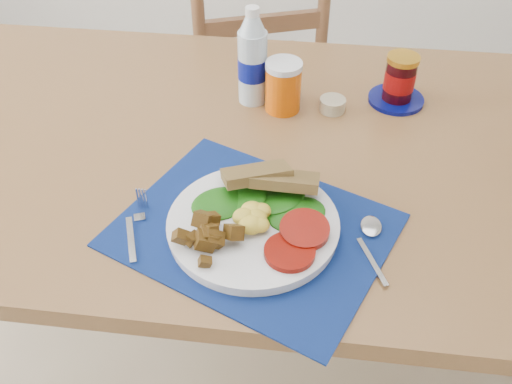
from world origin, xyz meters
TOP-DOWN VIEW (x-y plane):
  - table at (0.00, 0.20)m, footprint 1.40×0.90m
  - chair_far at (-0.03, 0.90)m, footprint 0.54×0.52m
  - placemat at (0.09, -0.05)m, footprint 0.54×0.49m
  - breakfast_plate at (0.08, -0.05)m, footprint 0.29×0.29m
  - fork at (-0.11, -0.06)m, footprint 0.05×0.15m
  - spoon at (0.29, -0.05)m, footprint 0.05×0.15m
  - water_bottle at (0.04, 0.36)m, footprint 0.06×0.06m
  - juice_glass at (0.10, 0.33)m, footprint 0.08×0.08m
  - ramekin at (0.21, 0.34)m, footprint 0.06×0.06m
  - jam_on_saucer at (0.35, 0.39)m, footprint 0.12×0.12m

SIDE VIEW (x-z plane):
  - chair_far at x=-0.03m, z-range 0.01..1.15m
  - table at x=0.00m, z-range 0.29..1.04m
  - placemat at x=0.09m, z-range 0.75..0.75m
  - fork at x=-0.11m, z-range 0.75..0.76m
  - spoon at x=0.29m, z-range 0.75..0.76m
  - ramekin at x=0.21m, z-range 0.75..0.78m
  - breakfast_plate at x=0.08m, z-range 0.74..0.81m
  - jam_on_saucer at x=0.35m, z-range 0.74..0.85m
  - juice_glass at x=0.10m, z-range 0.75..0.86m
  - water_bottle at x=0.04m, z-range 0.74..0.95m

